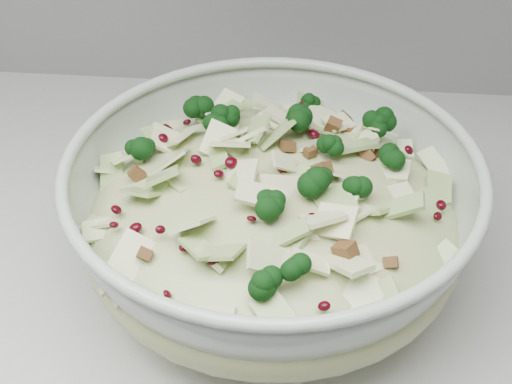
% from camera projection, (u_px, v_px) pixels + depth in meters
% --- Properties ---
extents(mixing_bowl, '(0.44, 0.44, 0.15)m').
position_uv_depth(mixing_bowl, '(272.00, 221.00, 0.65)').
color(mixing_bowl, '#ACBDAE').
rests_on(mixing_bowl, counter).
extents(salad, '(0.45, 0.45, 0.15)m').
position_uv_depth(salad, '(272.00, 201.00, 0.63)').
color(salad, '#B5C184').
rests_on(salad, mixing_bowl).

